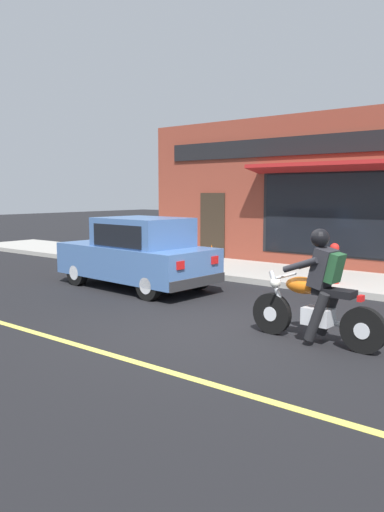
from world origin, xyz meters
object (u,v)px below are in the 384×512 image
at_px(car_hatchback, 138,254).
at_px(traffic_cone, 212,256).
at_px(motorcycle_with_rider, 317,296).
at_px(fire_hydrant, 334,264).

bearing_deg(car_hatchback, traffic_cone, 0.29).
relative_size(motorcycle_with_rider, fire_hydrant, 2.30).
xyz_separation_m(motorcycle_with_rider, traffic_cone, (4.20, 4.87, -0.25)).
bearing_deg(car_hatchback, motorcycle_with_rider, -106.00).
distance_m(motorcycle_with_rider, car_hatchback, 5.06).
height_order(motorcycle_with_rider, car_hatchback, motorcycle_with_rider).
height_order(fire_hydrant, traffic_cone, fire_hydrant).
height_order(car_hatchback, traffic_cone, car_hatchback).
xyz_separation_m(motorcycle_with_rider, fire_hydrant, (3.93, 1.37, -0.11)).
bearing_deg(car_hatchback, fire_hydrant, -53.99).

